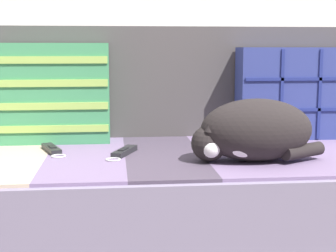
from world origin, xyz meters
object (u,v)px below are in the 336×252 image
at_px(sleeping_cat, 252,132).
at_px(game_remote_far, 124,152).
at_px(throw_pillow_striped, 54,93).
at_px(throw_pillow_quilted, 295,93).
at_px(couch, 162,206).
at_px(game_remote_near, 52,149).

distance_m(sleeping_cat, game_remote_far, 0.43).
relative_size(throw_pillow_striped, game_remote_far, 2.02).
relative_size(throw_pillow_quilted, game_remote_far, 2.21).
bearing_deg(couch, throw_pillow_quilted, 22.05).
height_order(couch, throw_pillow_quilted, throw_pillow_quilted).
bearing_deg(throw_pillow_quilted, sleeping_cat, -124.59).
xyz_separation_m(throw_pillow_quilted, sleeping_cat, (-0.28, -0.41, -0.09)).
bearing_deg(throw_pillow_striped, game_remote_far, -46.07).
height_order(throw_pillow_quilted, game_remote_far, throw_pillow_quilted).
bearing_deg(game_remote_near, game_remote_far, -16.27).
xyz_separation_m(sleeping_cat, game_remote_far, (-0.40, 0.14, -0.08)).
bearing_deg(throw_pillow_striped, throw_pillow_quilted, 0.03).
height_order(couch, sleeping_cat, sleeping_cat).
distance_m(couch, game_remote_far, 0.25).
bearing_deg(game_remote_near, sleeping_cat, -18.45).
xyz_separation_m(throw_pillow_quilted, throw_pillow_striped, (-0.94, -0.00, 0.01)).
height_order(couch, throw_pillow_striped, throw_pillow_striped).
bearing_deg(game_remote_far, sleeping_cat, -19.76).
relative_size(game_remote_near, game_remote_far, 0.99).
bearing_deg(sleeping_cat, game_remote_near, 161.55).
height_order(couch, game_remote_near, game_remote_near).
xyz_separation_m(throw_pillow_quilted, game_remote_near, (-0.93, -0.19, -0.17)).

